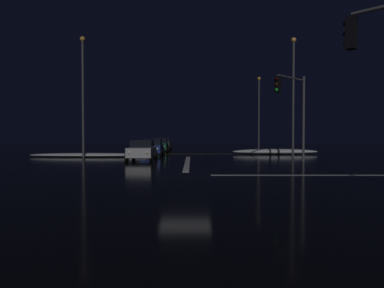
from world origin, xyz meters
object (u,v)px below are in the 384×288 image
object	(u,v)px
sedan_silver	(142,150)
streetlamp_left_near	(83,89)
traffic_signal_ne	(293,102)
sedan_gray	(164,144)
sedan_green	(160,145)
sedan_blue	(153,147)
streetlamp_right_near	(294,89)
streetlamp_right_far	(259,108)

from	to	relation	value
sedan_silver	streetlamp_left_near	size ratio (longest dim) A/B	0.42
traffic_signal_ne	sedan_gray	bearing A→B (deg)	115.66
sedan_green	sedan_blue	bearing A→B (deg)	-90.58
sedan_silver	streetlamp_right_near	size ratio (longest dim) A/B	0.42
streetlamp_right_far	streetlamp_left_near	bearing A→B (deg)	-138.49
traffic_signal_ne	streetlamp_right_near	distance (m)	6.69
sedan_gray	streetlamp_right_near	xyz separation A→B (m)	(12.44, -16.01, 5.06)
streetlamp_right_far	sedan_silver	bearing A→B (deg)	-122.71
sedan_gray	sedan_blue	bearing A→B (deg)	-90.02
sedan_blue	sedan_green	xyz separation A→B (m)	(0.07, 6.56, 0.00)
sedan_blue	streetlamp_right_far	xyz separation A→B (m)	(12.44, 12.77, 4.64)
traffic_signal_ne	streetlamp_left_near	bearing A→B (deg)	159.06
sedan_blue	sedan_green	world-z (taller)	same
sedan_gray	sedan_silver	bearing A→B (deg)	-90.25
sedan_gray	streetlamp_right_far	world-z (taller)	streetlamp_right_far
sedan_blue	sedan_gray	distance (m)	12.78
sedan_green	streetlamp_left_near	distance (m)	12.42
traffic_signal_ne	streetlamp_right_near	bearing A→B (deg)	74.38
sedan_silver	sedan_green	size ratio (longest dim) A/B	1.00
streetlamp_right_far	sedan_gray	bearing A→B (deg)	179.97
sedan_blue	traffic_signal_ne	size ratio (longest dim) A/B	0.70
sedan_gray	streetlamp_right_near	size ratio (longest dim) A/B	0.42
sedan_green	traffic_signal_ne	bearing A→B (deg)	-56.46
sedan_blue	streetlamp_right_far	world-z (taller)	streetlamp_right_far
streetlamp_right_near	sedan_green	bearing A→B (deg)	141.67
traffic_signal_ne	streetlamp_left_near	size ratio (longest dim) A/B	0.59
sedan_green	streetlamp_left_near	size ratio (longest dim) A/B	0.42
streetlamp_right_far	streetlamp_left_near	world-z (taller)	streetlamp_left_near
sedan_blue	streetlamp_right_near	size ratio (longest dim) A/B	0.42
sedan_gray	streetlamp_left_near	world-z (taller)	streetlamp_left_near
traffic_signal_ne	streetlamp_left_near	distance (m)	17.57
streetlamp_right_far	traffic_signal_ne	bearing A→B (deg)	-94.49
sedan_silver	streetlamp_right_far	bearing A→B (deg)	57.29
streetlamp_left_near	sedan_silver	bearing A→B (deg)	-32.21
sedan_blue	sedan_green	size ratio (longest dim) A/B	1.00
sedan_gray	streetlamp_left_near	bearing A→B (deg)	-109.41
sedan_silver	sedan_blue	xyz separation A→B (m)	(0.08, 6.72, 0.00)
streetlamp_left_near	sedan_green	bearing A→B (deg)	59.76
sedan_gray	streetlamp_left_near	distance (m)	17.72
sedan_blue	streetlamp_right_near	xyz separation A→B (m)	(12.44, -3.23, 5.06)
streetlamp_right_far	sedan_blue	bearing A→B (deg)	-134.24
sedan_silver	streetlamp_right_far	world-z (taller)	streetlamp_right_far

